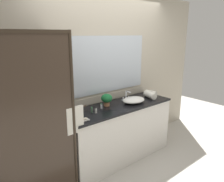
# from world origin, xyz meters

# --- Properties ---
(ground_plane) EXTENTS (8.00, 8.00, 0.00)m
(ground_plane) POSITION_xyz_m (0.00, 0.00, 0.00)
(ground_plane) COLOR #B7B2A8
(wall_back_with_mirror) EXTENTS (4.40, 0.06, 2.60)m
(wall_back_with_mirror) POSITION_xyz_m (0.00, 0.34, 1.30)
(wall_back_with_mirror) COLOR #B2A893
(wall_back_with_mirror) RESTS_ON ground_plane
(vanity_cabinet) EXTENTS (1.80, 0.58, 0.90)m
(vanity_cabinet) POSITION_xyz_m (0.00, 0.01, 0.45)
(vanity_cabinet) COLOR silver
(vanity_cabinet) RESTS_ON ground_plane
(shower_enclosure) EXTENTS (1.20, 0.59, 2.00)m
(shower_enclosure) POSITION_xyz_m (-1.28, -0.19, 1.03)
(shower_enclosure) COLOR #2D2319
(shower_enclosure) RESTS_ON ground_plane
(sink_basin) EXTENTS (0.39, 0.29, 0.09)m
(sink_basin) POSITION_xyz_m (0.26, -0.05, 0.94)
(sink_basin) COLOR white
(sink_basin) RESTS_ON vanity_cabinet
(faucet) EXTENTS (0.17, 0.12, 0.16)m
(faucet) POSITION_xyz_m (0.26, 0.13, 0.95)
(faucet) COLOR silver
(faucet) RESTS_ON vanity_cabinet
(potted_plant) EXTENTS (0.17, 0.17, 0.19)m
(potted_plant) POSITION_xyz_m (-0.17, 0.10, 1.01)
(potted_plant) COLOR #B77A51
(potted_plant) RESTS_ON vanity_cabinet
(soap_dish) EXTENTS (0.10, 0.07, 0.04)m
(soap_dish) POSITION_xyz_m (-0.74, -0.17, 0.91)
(soap_dish) COLOR silver
(soap_dish) RESTS_ON vanity_cabinet
(amenity_bottle_shampoo) EXTENTS (0.02, 0.02, 0.08)m
(amenity_bottle_shampoo) POSITION_xyz_m (-0.51, -0.00, 0.94)
(amenity_bottle_shampoo) COLOR #4C7056
(amenity_bottle_shampoo) RESTS_ON vanity_cabinet
(amenity_bottle_conditioner) EXTENTS (0.03, 0.03, 0.07)m
(amenity_bottle_conditioner) POSITION_xyz_m (-0.31, 0.06, 0.94)
(amenity_bottle_conditioner) COLOR silver
(amenity_bottle_conditioner) RESTS_ON vanity_cabinet
(amenity_bottle_lotion) EXTENTS (0.03, 0.03, 0.09)m
(amenity_bottle_lotion) POSITION_xyz_m (-0.48, -0.05, 0.94)
(amenity_bottle_lotion) COLOR white
(amenity_bottle_lotion) RESTS_ON vanity_cabinet
(rolled_towel_near_edge) EXTENTS (0.13, 0.21, 0.10)m
(rolled_towel_near_edge) POSITION_xyz_m (0.76, 0.03, 0.95)
(rolled_towel_near_edge) COLOR silver
(rolled_towel_near_edge) RESTS_ON vanity_cabinet
(rolled_towel_middle) EXTENTS (0.16, 0.26, 0.11)m
(rolled_towel_middle) POSITION_xyz_m (0.65, -0.05, 0.95)
(rolled_towel_middle) COLOR silver
(rolled_towel_middle) RESTS_ON vanity_cabinet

